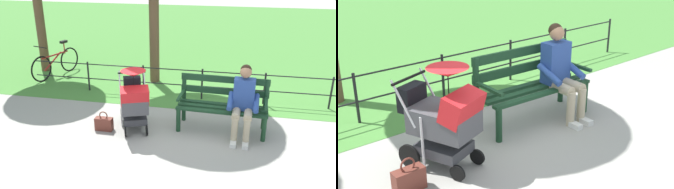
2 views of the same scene
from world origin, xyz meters
TOP-DOWN VIEW (x-y plane):
  - ground_plane at (0.00, 0.00)m, footprint 60.00×60.00m
  - grass_lawn at (0.00, -8.80)m, footprint 40.00×16.00m
  - park_bench at (-0.53, -0.12)m, footprint 1.62×0.67m
  - person_on_bench at (-0.88, 0.11)m, footprint 0.55×0.74m
  - stroller at (1.04, 0.24)m, footprint 0.77×1.00m
  - handbag at (1.58, 0.40)m, footprint 0.32×0.14m
  - park_fence at (-0.28, -1.45)m, footprint 8.01×0.04m
  - bicycle at (3.93, -2.29)m, footprint 0.60×1.60m

SIDE VIEW (x-z plane):
  - ground_plane at x=0.00m, z-range 0.00..0.00m
  - grass_lawn at x=0.00m, z-range 0.00..0.01m
  - handbag at x=1.58m, z-range -0.06..0.31m
  - bicycle at x=3.93m, z-range -0.08..0.81m
  - park_fence at x=-0.28m, z-range 0.07..0.77m
  - park_bench at x=-0.53m, z-range 0.05..1.01m
  - stroller at x=1.04m, z-range 0.02..1.17m
  - person_on_bench at x=-0.88m, z-range 0.04..1.31m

